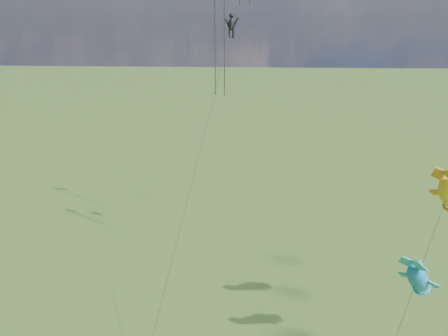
{
  "coord_description": "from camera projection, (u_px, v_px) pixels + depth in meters",
  "views": [
    {
      "loc": [
        13.37,
        -18.95,
        19.69
      ],
      "look_at": [
        11.81,
        9.12,
        10.51
      ],
      "focal_mm": 40.0,
      "sensor_mm": 36.0,
      "label": 1
    }
  ],
  "objects": [
    {
      "name": "fish_windsock_rig",
      "position": [
        433.0,
        235.0,
        22.82
      ],
      "size": [
        9.69,
        12.83,
        17.26
      ],
      "rotation": [
        0.0,
        0.0,
        -0.32
      ],
      "color": "brown",
      "rests_on": "ground"
    },
    {
      "name": "parafoil_rig",
      "position": [
        230.0,
        8.0,
        33.67
      ],
      "size": [
        5.98,
        16.88,
        28.17
      ],
      "rotation": [
        0.0,
        0.0,
        -0.22
      ],
      "color": "brown",
      "rests_on": "ground"
    }
  ]
}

